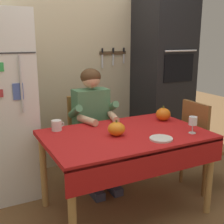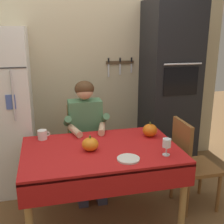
% 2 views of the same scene
% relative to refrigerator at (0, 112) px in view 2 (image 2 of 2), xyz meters
% --- Properties ---
extents(back_wall_assembly, '(3.70, 0.13, 2.60)m').
position_rel_refrigerator_xyz_m(back_wall_assembly, '(1.00, 0.39, 0.40)').
color(back_wall_assembly, '#BCAD89').
rests_on(back_wall_assembly, ground).
extents(refrigerator, '(0.68, 0.71, 1.80)m').
position_rel_refrigerator_xyz_m(refrigerator, '(0.00, 0.00, 0.00)').
color(refrigerator, white).
rests_on(refrigerator, ground).
extents(wall_oven, '(0.60, 0.64, 2.10)m').
position_rel_refrigerator_xyz_m(wall_oven, '(2.00, 0.04, 0.15)').
color(wall_oven, black).
rests_on(wall_oven, ground).
extents(dining_table, '(1.40, 0.90, 0.74)m').
position_rel_refrigerator_xyz_m(dining_table, '(0.95, -0.88, -0.24)').
color(dining_table, tan).
rests_on(dining_table, ground).
extents(chair_behind_person, '(0.40, 0.40, 0.93)m').
position_rel_refrigerator_xyz_m(chair_behind_person, '(0.90, -0.09, -0.39)').
color(chair_behind_person, '#9E6B33').
rests_on(chair_behind_person, ground).
extents(seated_person, '(0.47, 0.55, 1.25)m').
position_rel_refrigerator_xyz_m(seated_person, '(0.90, -0.28, -0.16)').
color(seated_person, '#38384C').
rests_on(seated_person, ground).
extents(chair_right_side, '(0.40, 0.40, 0.93)m').
position_rel_refrigerator_xyz_m(chair_right_side, '(1.85, -0.86, -0.39)').
color(chair_right_side, brown).
rests_on(chair_right_side, ground).
extents(coffee_mug, '(0.12, 0.09, 0.09)m').
position_rel_refrigerator_xyz_m(coffee_mug, '(0.44, -0.52, -0.11)').
color(coffee_mug, white).
rests_on(coffee_mug, dining_table).
extents(wine_glass, '(0.07, 0.07, 0.15)m').
position_rel_refrigerator_xyz_m(wine_glass, '(1.46, -1.13, -0.06)').
color(wine_glass, white).
rests_on(wine_glass, dining_table).
extents(pumpkin_large, '(0.14, 0.14, 0.15)m').
position_rel_refrigerator_xyz_m(pumpkin_large, '(1.48, -0.68, -0.10)').
color(pumpkin_large, orange).
rests_on(pumpkin_large, dining_table).
extents(pumpkin_medium, '(0.15, 0.15, 0.14)m').
position_rel_refrigerator_xyz_m(pumpkin_medium, '(0.85, -0.88, -0.10)').
color(pumpkin_medium, orange).
rests_on(pumpkin_medium, dining_table).
extents(serving_tray, '(0.19, 0.19, 0.02)m').
position_rel_refrigerator_xyz_m(serving_tray, '(1.12, -1.14, -0.15)').
color(serving_tray, silver).
rests_on(serving_tray, dining_table).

